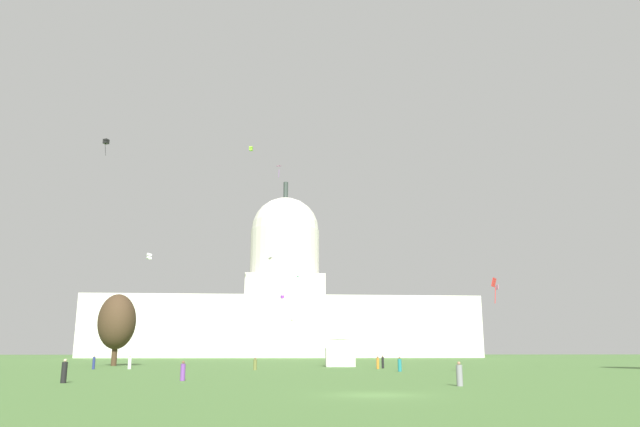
% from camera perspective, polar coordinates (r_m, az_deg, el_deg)
% --- Properties ---
extents(ground_plane, '(800.00, 800.00, 0.00)m').
position_cam_1_polar(ground_plane, '(32.78, 5.43, -16.94)').
color(ground_plane, '#4C7538').
extents(capitol_building, '(141.90, 26.74, 66.45)m').
position_cam_1_polar(capitol_building, '(223.71, -3.46, -8.75)').
color(capitol_building, beige).
rests_on(capitol_building, ground_plane).
extents(event_tent, '(4.74, 5.39, 6.59)m').
position_cam_1_polar(event_tent, '(92.44, 1.91, -12.37)').
color(event_tent, white).
rests_on(event_tent, ground_plane).
extents(tree_west_near, '(8.41, 9.07, 11.30)m').
position_cam_1_polar(tree_west_near, '(102.51, -18.90, -9.79)').
color(tree_west_near, '#42301E').
rests_on(tree_west_near, ground_plane).
extents(person_grey_near_tree_west, '(0.43, 0.43, 1.58)m').
position_cam_1_polar(person_grey_near_tree_west, '(41.67, 13.23, -14.84)').
color(person_grey_near_tree_west, gray).
rests_on(person_grey_near_tree_west, ground_plane).
extents(person_black_front_right, '(0.37, 0.37, 1.69)m').
position_cam_1_polar(person_black_front_right, '(82.73, 6.04, -14.01)').
color(person_black_front_right, black).
rests_on(person_black_front_right, ground_plane).
extents(person_purple_edge_west, '(0.44, 0.44, 1.52)m').
position_cam_1_polar(person_purple_edge_west, '(49.10, -13.02, -14.56)').
color(person_purple_edge_west, '#703D93').
rests_on(person_purple_edge_west, ground_plane).
extents(person_orange_front_center, '(0.46, 0.46, 1.59)m').
position_cam_1_polar(person_orange_front_center, '(80.65, 5.56, -14.08)').
color(person_orange_front_center, orange).
rests_on(person_orange_front_center, ground_plane).
extents(person_teal_aisle_center, '(0.48, 0.48, 1.64)m').
position_cam_1_polar(person_teal_aisle_center, '(70.21, 7.65, -14.19)').
color(person_teal_aisle_center, '#1E757A').
rests_on(person_teal_aisle_center, ground_plane).
extents(person_navy_edge_east, '(0.42, 0.42, 1.79)m').
position_cam_1_polar(person_navy_edge_east, '(83.40, -20.87, -13.21)').
color(person_navy_edge_east, navy).
rests_on(person_navy_edge_east, ground_plane).
extents(person_black_lawn_far_left, '(0.50, 0.50, 1.70)m').
position_cam_1_polar(person_black_lawn_far_left, '(48.23, -23.33, -13.78)').
color(person_black_lawn_far_left, black).
rests_on(person_black_lawn_far_left, ground_plane).
extents(person_white_near_tent, '(0.60, 0.60, 1.69)m').
position_cam_1_polar(person_white_near_tent, '(82.82, -17.79, -13.49)').
color(person_white_near_tent, silver).
rests_on(person_white_near_tent, ground_plane).
extents(person_olive_back_right, '(0.52, 0.52, 1.50)m').
position_cam_1_polar(person_olive_back_right, '(75.18, -6.24, -14.20)').
color(person_olive_back_right, olive).
rests_on(person_olive_back_right, ground_plane).
extents(kite_pink_low, '(0.23, 1.16, 0.98)m').
position_cam_1_polar(kite_pink_low, '(107.54, 16.60, -6.81)').
color(kite_pink_low, pink).
extents(kite_turquoise_mid, '(1.31, 1.38, 3.90)m').
position_cam_1_polar(kite_turquoise_mid, '(192.61, -2.22, -6.21)').
color(kite_turquoise_mid, teal).
extents(kite_white_mid, '(1.42, 1.37, 1.42)m').
position_cam_1_polar(kite_white_mid, '(139.68, -16.07, -3.97)').
color(kite_white_mid, white).
extents(kite_red_low, '(0.84, 0.87, 2.62)m').
position_cam_1_polar(kite_red_low, '(63.90, 16.35, -6.52)').
color(kite_red_low, red).
extents(kite_black_high, '(1.01, 1.01, 2.81)m').
position_cam_1_polar(kite_black_high, '(104.87, -19.83, 6.49)').
color(kite_black_high, black).
extents(kite_lime_high, '(1.15, 1.19, 1.21)m').
position_cam_1_polar(kite_lime_high, '(175.26, -6.64, 6.20)').
color(kite_lime_high, '#8CD133').
extents(kite_magenta_high, '(1.60, 1.26, 3.51)m').
position_cam_1_polar(kite_magenta_high, '(185.77, -4.00, 4.43)').
color(kite_magenta_high, '#D1339E').
extents(kite_violet_low, '(1.03, 1.04, 3.13)m').
position_cam_1_polar(kite_violet_low, '(159.93, -3.63, -8.00)').
color(kite_violet_low, purple).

